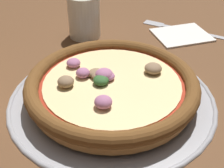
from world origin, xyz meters
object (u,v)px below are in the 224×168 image
pizza_tray (112,98)px  drinking_cup (84,16)px  fork (179,29)px  pizza (112,86)px  napkin (182,34)px

pizza_tray → drinking_cup: size_ratio=3.63×
pizza_tray → drinking_cup: bearing=-64.0°
drinking_cup → fork: (-0.20, -0.07, -0.04)m
pizza → napkin: pizza is taller
napkin → pizza_tray: bearing=67.7°
pizza → fork: 0.31m
pizza_tray → pizza: (0.00, -0.00, 0.02)m
pizza → fork: size_ratio=1.41×
pizza → drinking_cup: size_ratio=2.98×
napkin → fork: napkin is taller
napkin → drinking_cup: bearing=11.0°
pizza → drinking_cup: (0.10, -0.21, 0.02)m
fork → pizza_tray: bearing=88.2°
drinking_cup → napkin: 0.22m
pizza_tray → napkin: (-0.10, -0.25, 0.00)m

